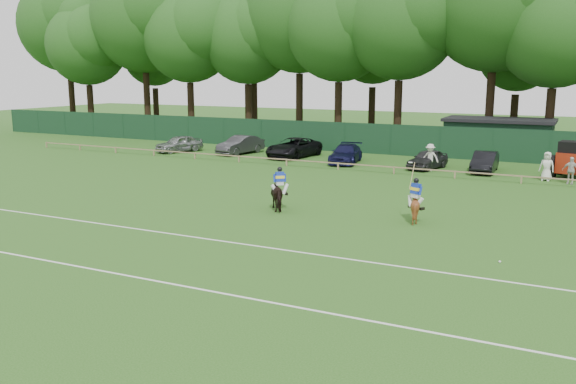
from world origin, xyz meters
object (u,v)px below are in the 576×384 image
Objects in this scene: suv_black at (294,148)px; spectator_mid at (571,171)px; sedan_grey at (240,145)px; polo_ball at (500,262)px; spectator_left at (430,157)px; tractor at (570,161)px; sedan_navy at (346,154)px; estate_black at (485,162)px; hatch_grey at (427,159)px; sedan_silver at (179,144)px; horse_dark at (280,194)px; horse_chestnut at (415,206)px; spectator_right at (547,166)px; utility_shed at (498,137)px.

suv_black is 3.29× the size of spectator_mid.
sedan_grey is 31.45m from polo_ball.
spectator_left is 0.60× the size of tractor.
sedan_navy is 9.95m from estate_black.
suv_black reaches higher than hatch_grey.
sedan_silver is 1.32× the size of tractor.
horse_dark is 20.50m from tractor.
suv_black is (-14.13, 16.62, 0.05)m from horse_chestnut.
spectator_left is 7.47m from spectator_right.
sedan_silver is at bearing -165.43° from hatch_grey.
horse_dark reaches higher than sedan_grey.
sedan_silver is 24.89m from estate_black.
hatch_grey is (10.97, -1.16, -0.09)m from suv_black.
estate_black is (3.81, 0.33, 0.02)m from hatch_grey.
sedan_grey is 2.43× the size of spectator_left.
sedan_silver is at bearing 179.71° from estate_black.
sedan_grey reaches higher than sedan_silver.
utility_shed is (3.53, 8.87, 0.87)m from hatch_grey.
suv_black is at bearing 174.99° from spectator_left.
tractor is (5.50, -8.65, -0.41)m from utility_shed.
polo_ball is (7.48, -20.14, -0.62)m from hatch_grey.
sedan_navy reaches higher than hatch_grey.
tractor is at bearing 9.19° from sedan_grey.
tractor is at bearing -166.31° from horse_dark.
suv_black is at bearing 157.73° from sedan_navy.
polo_ball is at bearing -65.61° from sedan_navy.
sedan_silver is at bearing -170.75° from spectator_right.
spectator_left reaches higher than sedan_navy.
horse_dark reaches higher than suv_black.
sedan_navy is (4.84, -1.09, -0.08)m from suv_black.
horse_dark is 15.70m from spectator_left.
polo_ball is (10.92, -4.09, -0.74)m from horse_dark.
polo_ball is 0.03× the size of tractor.
spectator_right is (13.94, -1.51, 0.23)m from sedan_navy.
sedan_silver is 14.94m from sedan_navy.
spectator_mid is at bearing -10.83° from spectator_right.
spectator_mid is (30.26, -1.76, 0.13)m from sedan_silver.
spectator_mid is (12.63, 14.04, 0.04)m from horse_dark.
spectator_right reaches higher than hatch_grey.
suv_black is at bearing 175.17° from estate_black.
horse_chestnut is 14.77m from spectator_right.
estate_black is at bearing -64.19° from horse_chestnut.
spectator_right is at bearing -67.48° from utility_shed.
polo_ball is at bearing -84.92° from spectator_mid.
sedan_grey is at bearing -169.75° from hatch_grey.
horse_chestnut is at bearing -64.55° from hatch_grey.
spectator_mid is at bearing -170.80° from horse_dark.
estate_black is at bearing -8.08° from sedan_navy.
utility_shed is at bearing 42.14° from sedan_silver.
polo_ball is (23.27, -21.14, -0.70)m from sedan_grey.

